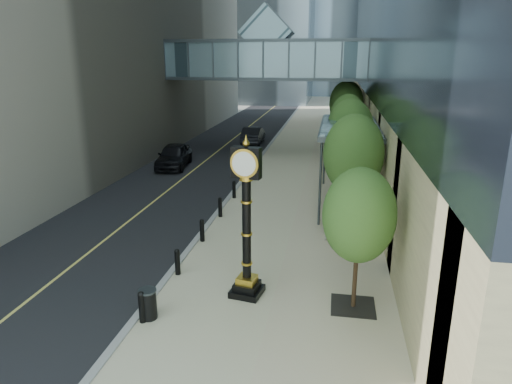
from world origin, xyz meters
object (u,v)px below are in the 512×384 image
trash_bin (148,305)px  car_far (253,135)px  car_near (174,156)px  street_clock (247,231)px  pedestrian (329,222)px

trash_bin → car_far: bearing=94.0°
car_near → car_far: 11.01m
street_clock → pedestrian: bearing=73.6°
car_far → pedestrian: bearing=107.1°
trash_bin → car_near: bearing=107.4°
trash_bin → car_far: 29.68m
street_clock → car_far: street_clock is taller
trash_bin → car_near: car_near is taller
car_near → trash_bin: bearing=-79.2°
street_clock → pedestrian: 6.06m
car_near → street_clock: bearing=-69.9°
trash_bin → car_far: size_ratio=0.19×
car_near → car_far: size_ratio=1.06×
street_clock → trash_bin: bearing=-134.0°
pedestrian → car_far: bearing=-78.1°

